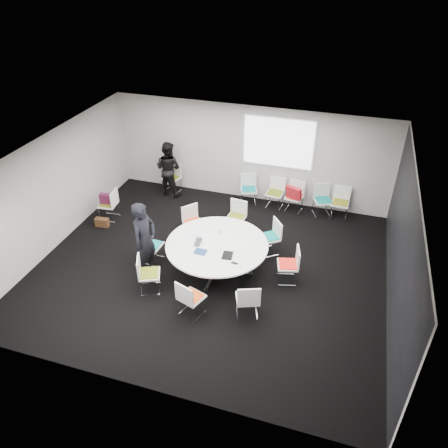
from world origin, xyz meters
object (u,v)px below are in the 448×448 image
(chair_ring_b, at_px, (269,243))
(chair_spare_left, at_px, (110,210))
(laptop, at_px, (200,242))
(chair_back_e, at_px, (339,208))
(chair_person_back, at_px, (172,183))
(chair_ring_f, at_px, (150,280))
(person_back, at_px, (168,169))
(cup, at_px, (220,231))
(chair_ring_e, at_px, (152,251))
(maroon_bag, at_px, (107,199))
(chair_ring_d, at_px, (194,228))
(chair_back_a, at_px, (249,195))
(brown_bag, at_px, (102,222))
(chair_back_c, at_px, (294,202))
(person_main, at_px, (145,241))
(chair_ring_c, at_px, (236,223))
(chair_back_d, at_px, (322,206))
(chair_ring_a, at_px, (288,271))
(chair_back_b, at_px, (275,198))
(chair_ring_g, at_px, (191,304))
(chair_ring_h, at_px, (247,305))

(chair_ring_b, distance_m, chair_spare_left, 4.54)
(laptop, bearing_deg, chair_back_e, -48.30)
(chair_spare_left, distance_m, chair_person_back, 2.21)
(chair_ring_f, distance_m, chair_person_back, 4.52)
(person_back, xyz_separation_m, cup, (2.42, -2.60, -0.06))
(chair_ring_b, relative_size, laptop, 2.61)
(chair_ring_e, distance_m, maroon_bag, 2.42)
(chair_ring_d, relative_size, chair_ring_f, 1.00)
(chair_back_a, height_order, chair_spare_left, same)
(chair_ring_e, relative_size, brown_bag, 2.44)
(chair_back_c, bearing_deg, maroon_bag, 30.19)
(chair_ring_b, distance_m, brown_bag, 4.55)
(person_main, height_order, laptop, person_main)
(chair_back_a, height_order, maroon_bag, chair_back_a)
(chair_ring_c, distance_m, chair_back_a, 1.56)
(chair_ring_d, xyz_separation_m, person_back, (-1.53, 1.98, 0.56))
(chair_back_d, bearing_deg, chair_back_a, -23.54)
(chair_ring_c, bearing_deg, person_back, -22.47)
(chair_ring_c, xyz_separation_m, laptop, (-0.36, -1.69, 0.47))
(laptop, height_order, brown_bag, laptop)
(chair_ring_a, xyz_separation_m, chair_spare_left, (-5.16, 1.15, 0.00))
(laptop, relative_size, maroon_bag, 0.84)
(chair_back_c, bearing_deg, brown_bag, 34.39)
(chair_back_b, distance_m, brown_bag, 4.85)
(chair_ring_f, xyz_separation_m, maroon_bag, (-2.34, 2.36, 0.34))
(chair_ring_d, xyz_separation_m, person_main, (-0.51, -1.68, 0.66))
(laptop, bearing_deg, maroon_bag, 60.65)
(chair_spare_left, relative_size, chair_person_back, 1.00)
(chair_back_a, height_order, brown_bag, chair_back_a)
(chair_ring_g, height_order, chair_back_e, same)
(chair_ring_h, relative_size, brown_bag, 2.44)
(chair_ring_f, height_order, chair_back_b, same)
(chair_ring_d, relative_size, chair_back_b, 1.00)
(chair_back_e, bearing_deg, chair_back_a, 2.84)
(chair_back_e, bearing_deg, person_back, 4.31)
(person_back, relative_size, cup, 18.50)
(chair_spare_left, bearing_deg, chair_ring_b, -99.03)
(chair_ring_c, relative_size, cup, 9.78)
(chair_back_b, height_order, chair_back_c, same)
(chair_back_a, xyz_separation_m, cup, (-0.00, -2.75, 0.50))
(chair_person_back, bearing_deg, chair_ring_e, 125.88)
(chair_ring_b, relative_size, person_main, 0.47)
(chair_back_a, distance_m, chair_spare_left, 3.95)
(chair_person_back, bearing_deg, chair_ring_d, 146.16)
(chair_ring_b, xyz_separation_m, chair_ring_e, (-2.60, -1.17, 0.00))
(chair_ring_c, distance_m, chair_ring_d, 1.11)
(chair_person_back, xyz_separation_m, cup, (2.42, -2.77, 0.50))
(chair_ring_e, relative_size, chair_back_b, 1.00)
(chair_ring_c, bearing_deg, chair_spare_left, 13.41)
(chair_back_b, relative_size, cup, 9.78)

